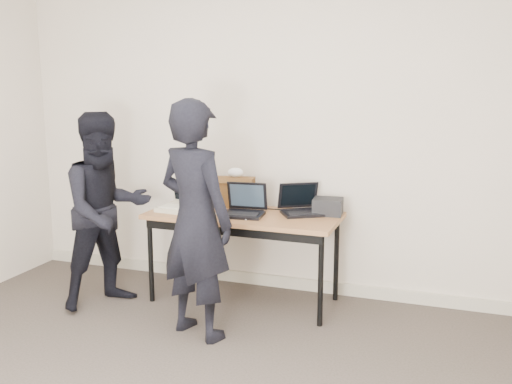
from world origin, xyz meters
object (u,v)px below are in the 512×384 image
at_px(equipment_box, 328,207).
at_px(person_observer, 106,210).
at_px(laptop_beige, 181,204).
at_px(leather_satchel, 232,191).
at_px(person_typist, 195,220).
at_px(laptop_center, 244,208).
at_px(laptop_right, 301,207).
at_px(desk, 243,221).

bearing_deg(equipment_box, person_observer, -160.28).
bearing_deg(equipment_box, laptop_beige, -168.96).
xyz_separation_m(leather_satchel, person_typist, (0.09, -0.90, -0.03)).
bearing_deg(laptop_center, laptop_right, 19.68).
xyz_separation_m(laptop_center, leather_satchel, (-0.20, 0.25, 0.07)).
relative_size(laptop_center, leather_satchel, 0.89).
distance_m(desk, person_typist, 0.69).
distance_m(leather_satchel, person_observer, 1.02).
distance_m(laptop_beige, equipment_box, 1.17).
bearing_deg(laptop_beige, laptop_center, 6.45).
distance_m(laptop_center, equipment_box, 0.65).
relative_size(laptop_center, person_observer, 0.22).
relative_size(desk, laptop_right, 3.51).
xyz_separation_m(laptop_center, person_observer, (-1.00, -0.37, -0.02)).
bearing_deg(desk, person_typist, -97.16).
bearing_deg(laptop_right, equipment_box, -25.05).
distance_m(person_typist, person_observer, 0.94).
bearing_deg(person_typist, leather_satchel, -65.88).
bearing_deg(person_typist, desk, -79.26).
relative_size(desk, equipment_box, 6.79).
bearing_deg(laptop_beige, equipment_box, 16.35).
bearing_deg(laptop_right, person_observer, 169.78).
bearing_deg(leather_satchel, person_typist, -93.98).
height_order(laptop_right, person_typist, person_typist).
relative_size(laptop_beige, person_typist, 0.21).
xyz_separation_m(laptop_center, equipment_box, (0.61, 0.21, 0.01)).
height_order(laptop_center, leather_satchel, leather_satchel).
xyz_separation_m(desk, laptop_beige, (-0.52, -0.03, 0.11)).
xyz_separation_m(desk, equipment_box, (0.63, 0.19, 0.12)).
bearing_deg(laptop_right, laptop_beige, 160.27).
xyz_separation_m(laptop_beige, leather_satchel, (0.34, 0.26, 0.08)).
relative_size(laptop_right, person_typist, 0.26).
height_order(laptop_beige, person_typist, person_typist).
relative_size(equipment_box, person_typist, 0.14).
distance_m(desk, laptop_right, 0.47).
distance_m(laptop_right, person_observer, 1.52).
relative_size(laptop_center, equipment_box, 1.53).
bearing_deg(laptop_beige, leather_satchel, 42.83).
distance_m(laptop_right, equipment_box, 0.21).
bearing_deg(laptop_beige, person_typist, -51.07).
bearing_deg(equipment_box, laptop_center, -160.81).
bearing_deg(person_observer, laptop_beige, -19.92).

